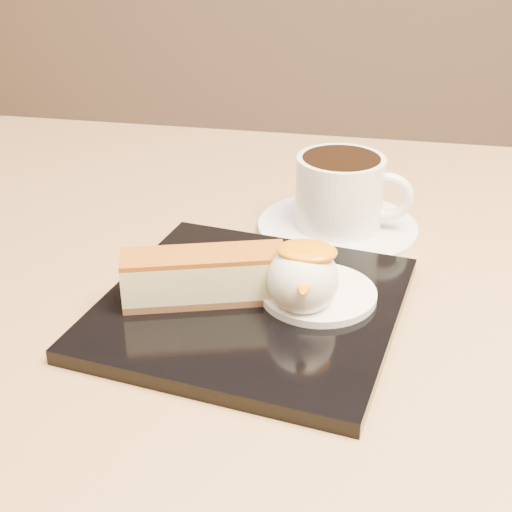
% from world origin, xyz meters
% --- Properties ---
extents(table, '(0.80, 0.80, 0.72)m').
position_xyz_m(table, '(0.00, 0.00, 0.56)').
color(table, black).
rests_on(table, ground).
extents(dessert_plate, '(0.25, 0.25, 0.01)m').
position_xyz_m(dessert_plate, '(0.05, -0.04, 0.73)').
color(dessert_plate, black).
rests_on(dessert_plate, table).
extents(cheesecake, '(0.13, 0.07, 0.04)m').
position_xyz_m(cheesecake, '(0.01, -0.04, 0.75)').
color(cheesecake, brown).
rests_on(cheesecake, dessert_plate).
extents(cream_smear, '(0.09, 0.09, 0.01)m').
position_xyz_m(cream_smear, '(0.10, -0.02, 0.73)').
color(cream_smear, white).
rests_on(cream_smear, dessert_plate).
extents(ice_cream_scoop, '(0.05, 0.05, 0.05)m').
position_xyz_m(ice_cream_scoop, '(0.09, -0.04, 0.76)').
color(ice_cream_scoop, white).
rests_on(ice_cream_scoop, cream_smear).
extents(mango_sauce, '(0.04, 0.03, 0.01)m').
position_xyz_m(mango_sauce, '(0.09, -0.04, 0.78)').
color(mango_sauce, orange).
rests_on(mango_sauce, ice_cream_scoop).
extents(mint_sprig, '(0.04, 0.03, 0.00)m').
position_xyz_m(mint_sprig, '(0.07, 0.00, 0.74)').
color(mint_sprig, '#33872C').
rests_on(mint_sprig, cream_smear).
extents(saucer, '(0.15, 0.15, 0.01)m').
position_xyz_m(saucer, '(0.10, 0.11, 0.72)').
color(saucer, white).
rests_on(saucer, table).
extents(coffee_cup, '(0.11, 0.08, 0.07)m').
position_xyz_m(coffee_cup, '(0.10, 0.11, 0.76)').
color(coffee_cup, white).
rests_on(coffee_cup, saucer).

